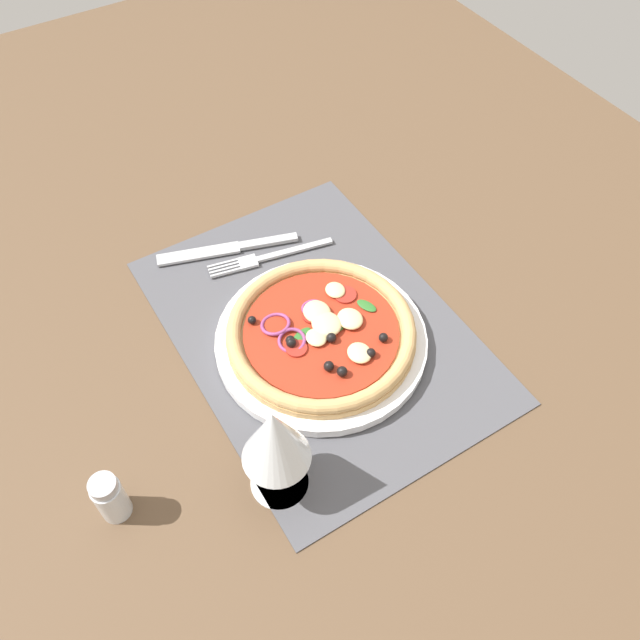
# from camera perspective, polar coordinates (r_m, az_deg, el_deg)

# --- Properties ---
(ground_plane) EXTENTS (1.90, 1.40, 0.02)m
(ground_plane) POSITION_cam_1_polar(r_m,az_deg,el_deg) (0.86, -0.25, -1.28)
(ground_plane) COLOR brown
(placemat) EXTENTS (0.47, 0.34, 0.00)m
(placemat) POSITION_cam_1_polar(r_m,az_deg,el_deg) (0.85, -0.26, -0.72)
(placemat) COLOR #4C4C51
(placemat) RESTS_ON ground_plane
(plate) EXTENTS (0.27, 0.27, 0.01)m
(plate) POSITION_cam_1_polar(r_m,az_deg,el_deg) (0.83, 0.10, -1.76)
(plate) COLOR white
(plate) RESTS_ON placemat
(pizza) EXTENTS (0.24, 0.24, 0.03)m
(pizza) POSITION_cam_1_polar(r_m,az_deg,el_deg) (0.82, 0.11, -1.01)
(pizza) COLOR tan
(pizza) RESTS_ON plate
(fork) EXTENTS (0.05, 0.18, 0.00)m
(fork) POSITION_cam_1_polar(r_m,az_deg,el_deg) (0.93, -4.84, 5.36)
(fork) COLOR #B2B5BA
(fork) RESTS_ON placemat
(knife) EXTENTS (0.08, 0.20, 0.01)m
(knife) POSITION_cam_1_polar(r_m,az_deg,el_deg) (0.95, -8.08, 6.09)
(knife) COLOR #B2B5BA
(knife) RESTS_ON placemat
(wine_glass) EXTENTS (0.07, 0.07, 0.15)m
(wine_glass) POSITION_cam_1_polar(r_m,az_deg,el_deg) (0.66, -3.93, -10.25)
(wine_glass) COLOR silver
(wine_glass) RESTS_ON ground_plane
(pepper_shaker) EXTENTS (0.03, 0.03, 0.07)m
(pepper_shaker) POSITION_cam_1_polar(r_m,az_deg,el_deg) (0.74, -17.67, -14.41)
(pepper_shaker) COLOR silver
(pepper_shaker) RESTS_ON ground_plane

